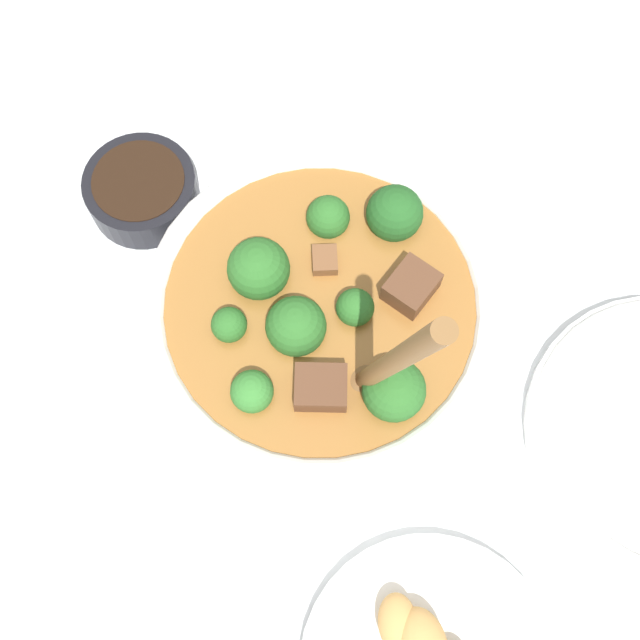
# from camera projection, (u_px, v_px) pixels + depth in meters

# --- Properties ---
(ground_plane) EXTENTS (4.00, 4.00, 0.00)m
(ground_plane) POSITION_uv_depth(u_px,v_px,m) (320.00, 351.00, 0.64)
(ground_plane) COLOR silver
(stew_bowl) EXTENTS (0.24, 0.24, 0.30)m
(stew_bowl) POSITION_uv_depth(u_px,v_px,m) (321.00, 324.00, 0.58)
(stew_bowl) COLOR white
(stew_bowl) RESTS_ON ground_plane
(condiment_bowl) EXTENTS (0.09, 0.09, 0.03)m
(condiment_bowl) POSITION_uv_depth(u_px,v_px,m) (142.00, 190.00, 0.67)
(condiment_bowl) COLOR black
(condiment_bowl) RESTS_ON ground_plane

